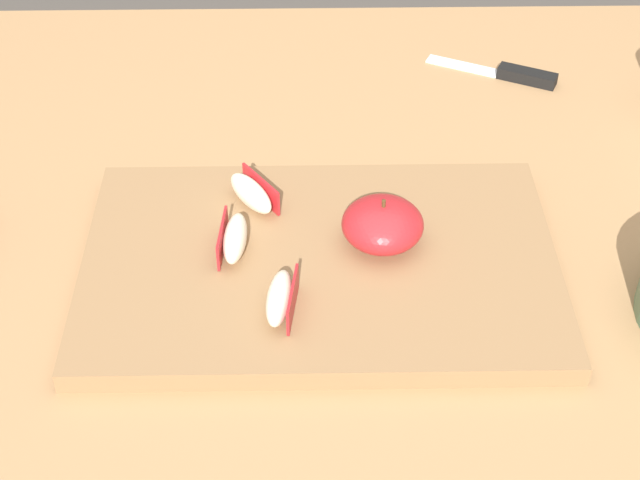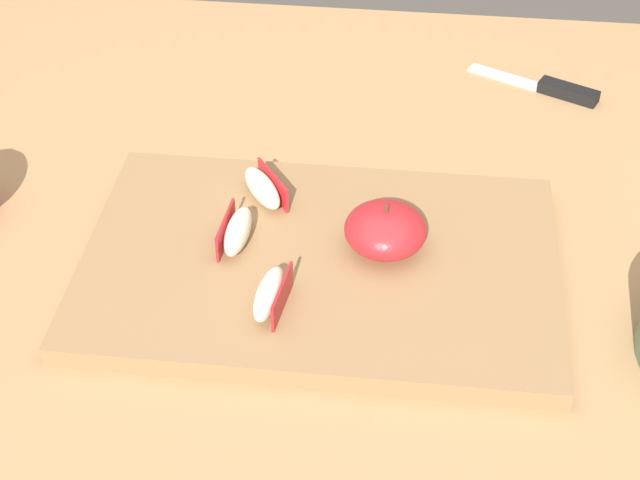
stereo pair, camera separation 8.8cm
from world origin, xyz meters
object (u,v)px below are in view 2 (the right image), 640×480
at_px(paring_knife, 557,89).
at_px(apple_wedge_back, 263,188).
at_px(cutting_board, 320,265).
at_px(apple_wedge_front, 270,294).
at_px(apple_half_skin_up, 386,230).
at_px(apple_wedge_left, 237,231).

bearing_deg(paring_knife, apple_wedge_back, -139.13).
xyz_separation_m(cutting_board, apple_wedge_front, (-0.04, -0.07, 0.02)).
bearing_deg(apple_wedge_front, cutting_board, 63.21).
bearing_deg(apple_wedge_back, apple_half_skin_up, -25.46).
height_order(apple_wedge_back, apple_wedge_front, same).
height_order(apple_wedge_back, apple_wedge_left, same).
bearing_deg(apple_wedge_back, apple_wedge_front, -78.66).
distance_m(apple_half_skin_up, apple_wedge_back, 0.14).
relative_size(apple_wedge_front, paring_knife, 0.44).
relative_size(cutting_board, apple_wedge_front, 6.52).
relative_size(apple_wedge_back, apple_wedge_left, 0.98).
distance_m(apple_wedge_back, paring_knife, 0.41).
bearing_deg(apple_wedge_left, apple_wedge_back, 78.39).
xyz_separation_m(cutting_board, apple_wedge_back, (-0.06, 0.08, 0.02)).
bearing_deg(apple_wedge_left, apple_half_skin_up, 4.01).
height_order(apple_wedge_front, paring_knife, apple_wedge_front).
relative_size(apple_wedge_back, paring_knife, 0.43).
distance_m(cutting_board, apple_wedge_back, 0.10).
bearing_deg(apple_wedge_left, paring_knife, 46.13).
distance_m(apple_wedge_back, apple_wedge_front, 0.15).
xyz_separation_m(apple_half_skin_up, apple_wedge_left, (-0.14, -0.01, -0.01)).
bearing_deg(cutting_board, apple_wedge_front, -116.79).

